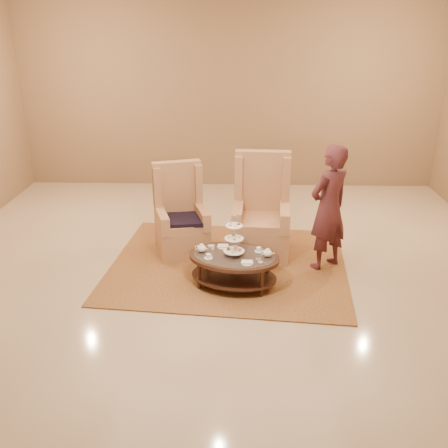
{
  "coord_description": "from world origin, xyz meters",
  "views": [
    {
      "loc": [
        0.22,
        -5.65,
        3.09
      ],
      "look_at": [
        0.02,
        0.2,
        0.69
      ],
      "focal_mm": 40.0,
      "sensor_mm": 36.0,
      "label": 1
    }
  ],
  "objects_px": {
    "tea_table": "(234,261)",
    "armchair_right": "(261,220)",
    "armchair_left": "(181,222)",
    "person": "(329,208)"
  },
  "relations": [
    {
      "from": "person",
      "to": "armchair_left",
      "type": "bearing_deg",
      "value": -50.59
    },
    {
      "from": "armchair_right",
      "to": "person",
      "type": "bearing_deg",
      "value": -25.41
    },
    {
      "from": "tea_table",
      "to": "armchair_left",
      "type": "distance_m",
      "value": 1.29
    },
    {
      "from": "armchair_right",
      "to": "person",
      "type": "relative_size",
      "value": 0.84
    },
    {
      "from": "armchair_left",
      "to": "armchair_right",
      "type": "xyz_separation_m",
      "value": [
        1.14,
        -0.02,
        0.05
      ]
    },
    {
      "from": "armchair_right",
      "to": "person",
      "type": "xyz_separation_m",
      "value": [
        0.84,
        -0.46,
        0.37
      ]
    },
    {
      "from": "tea_table",
      "to": "armchair_left",
      "type": "xyz_separation_m",
      "value": [
        -0.77,
        1.03,
        0.08
      ]
    },
    {
      "from": "tea_table",
      "to": "armchair_right",
      "type": "distance_m",
      "value": 1.08
    },
    {
      "from": "tea_table",
      "to": "armchair_right",
      "type": "height_order",
      "value": "armchair_right"
    },
    {
      "from": "tea_table",
      "to": "armchair_left",
      "type": "height_order",
      "value": "armchair_left"
    }
  ]
}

